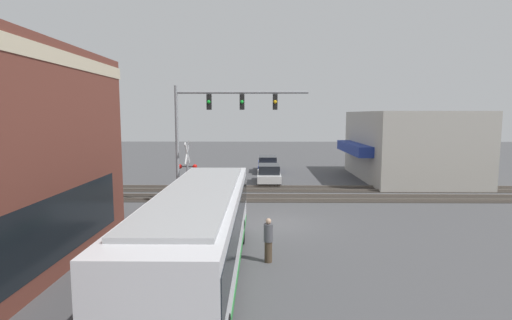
% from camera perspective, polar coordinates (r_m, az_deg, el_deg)
% --- Properties ---
extents(ground_plane, '(120.00, 120.00, 0.00)m').
position_cam_1_polar(ground_plane, '(20.11, 3.08, -9.05)').
color(ground_plane, '#4C4C4F').
extents(shop_building, '(11.96, 9.21, 5.64)m').
position_cam_1_polar(shop_building, '(35.65, 20.90, 1.95)').
color(shop_building, '#B2ADA3').
rests_on(shop_building, ground).
extents(city_bus, '(12.01, 2.59, 3.04)m').
position_cam_1_polar(city_bus, '(13.19, -8.05, -9.90)').
color(city_bus, silver).
rests_on(city_bus, ground).
extents(traffic_signal_gantry, '(0.42, 7.77, 7.07)m').
position_cam_1_polar(traffic_signal_gantry, '(23.49, -5.68, 6.15)').
color(traffic_signal_gantry, gray).
rests_on(traffic_signal_gantry, ground).
extents(crossing_signal, '(1.41, 1.18, 3.81)m').
position_cam_1_polar(crossing_signal, '(24.22, -9.77, -0.93)').
color(crossing_signal, gray).
rests_on(crossing_signal, ground).
extents(rail_track_near, '(2.60, 60.00, 0.15)m').
position_cam_1_polar(rail_track_near, '(25.93, 2.54, -5.43)').
color(rail_track_near, '#332D28').
rests_on(rail_track_near, ground).
extents(rail_track_far, '(2.60, 60.00, 0.15)m').
position_cam_1_polar(rail_track_far, '(29.07, 2.34, -4.12)').
color(rail_track_far, '#332D28').
rests_on(rail_track_far, ground).
extents(parked_car_white, '(4.40, 1.82, 1.48)m').
position_cam_1_polar(parked_car_white, '(31.58, 1.85, -2.06)').
color(parked_car_white, silver).
rests_on(parked_car_white, ground).
extents(parked_car_blue, '(4.82, 1.82, 1.51)m').
position_cam_1_polar(parked_car_blue, '(37.71, 1.67, -0.63)').
color(parked_car_blue, navy).
rests_on(parked_car_blue, ground).
extents(pedestrian_near_bus, '(0.34, 0.34, 1.64)m').
position_cam_1_polar(pedestrian_near_bus, '(14.87, 1.78, -11.35)').
color(pedestrian_near_bus, '#473828').
rests_on(pedestrian_near_bus, ground).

